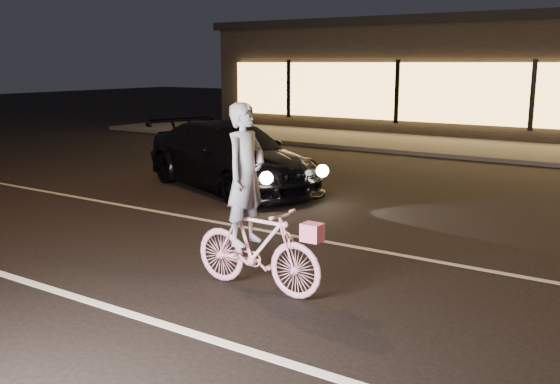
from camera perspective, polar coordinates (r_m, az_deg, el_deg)
The scene contains 7 objects.
ground at distance 7.62m, azimuth -2.92°, elevation -8.16°, with size 90.00×90.00×0.00m, color black.
lane_stripe_near at distance 6.56m, azimuth -10.90°, elevation -11.71°, with size 60.00×0.12×0.01m, color silver.
lane_stripe_far at distance 9.22m, azimuth 4.52°, elevation -4.60°, with size 60.00×0.10×0.01m, color gray.
sidewalk at distance 19.39m, azimuth 20.64°, elevation 3.48°, with size 30.00×4.00×0.12m, color #383533.
storefront at distance 25.08m, azimuth 24.19°, elevation 9.71°, with size 25.40×8.42×4.20m.
cyclist at distance 7.14m, azimuth -2.42°, elevation -3.07°, with size 1.72×0.59×2.16m.
sedan at distance 13.03m, azimuth -4.61°, elevation 3.29°, with size 5.11×3.47×1.37m.
Camera 1 is at (4.29, -5.74, 2.59)m, focal length 40.00 mm.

